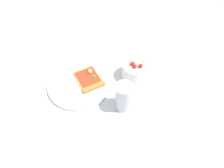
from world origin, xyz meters
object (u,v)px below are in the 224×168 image
Objects in this scene: plate at (79,84)px; salad_bowl at (134,70)px; pizza_slice_main at (90,79)px; soda_glass at (124,97)px.

plate is 2.52× the size of salad_bowl.
salad_bowl is (-0.19, 0.08, 0.02)m from pizza_slice_main.
plate is at bearing -64.35° from soda_glass.
salad_bowl is at bearing 157.85° from plate.
salad_bowl is at bearing 156.36° from pizza_slice_main.
pizza_slice_main is 1.13× the size of soda_glass.
soda_glass reaches higher than pizza_slice_main.
pizza_slice_main is 0.20m from salad_bowl.
salad_bowl is 0.87× the size of soda_glass.
pizza_slice_main reaches higher than plate.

